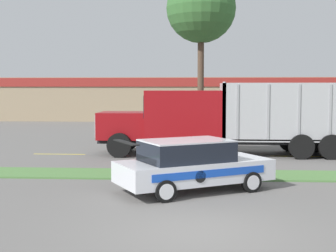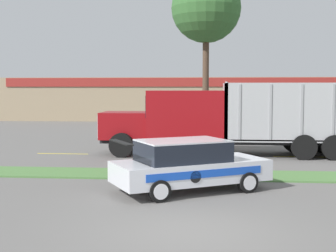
{
  "view_description": "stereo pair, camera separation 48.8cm",
  "coord_description": "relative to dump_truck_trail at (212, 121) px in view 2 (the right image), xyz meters",
  "views": [
    {
      "loc": [
        -0.01,
        -9.73,
        2.98
      ],
      "look_at": [
        -1.1,
        7.55,
        1.62
      ],
      "focal_mm": 50.0,
      "sensor_mm": 36.0,
      "label": 1
    },
    {
      "loc": [
        0.48,
        -9.69,
        2.98
      ],
      "look_at": [
        -1.1,
        7.55,
        1.62
      ],
      "focal_mm": 50.0,
      "sensor_mm": 36.0,
      "label": 2
    }
  ],
  "objects": [
    {
      "name": "centre_line_4",
      "position": [
        -1.51,
        -0.35,
        -1.55
      ],
      "size": [
        2.4,
        0.14,
        0.01
      ],
      "primitive_type": "cube",
      "color": "yellow",
      "rests_on": "ground_plane"
    },
    {
      "name": "dump_truck_trail",
      "position": [
        0.0,
        0.0,
        0.0
      ],
      "size": [
        12.11,
        2.74,
        3.31
      ],
      "color": "black",
      "rests_on": "ground_plane"
    },
    {
      "name": "store_building_backdrop",
      "position": [
        -1.4,
        27.09,
        0.49
      ],
      "size": [
        37.46,
        12.1,
        4.08
      ],
      "color": "#9E896B",
      "rests_on": "ground_plane"
    },
    {
      "name": "centre_line_3",
      "position": [
        -6.91,
        -0.35,
        -1.55
      ],
      "size": [
        2.4,
        0.14,
        0.01
      ],
      "primitive_type": "cube",
      "color": "yellow",
      "rests_on": "ground_plane"
    },
    {
      "name": "grass_verge",
      "position": [
        -0.56,
        -5.3,
        -1.53
      ],
      "size": [
        120.0,
        1.89,
        0.06
      ],
      "primitive_type": "cube",
      "color": "#517F42",
      "rests_on": "ground_plane"
    },
    {
      "name": "rally_car",
      "position": [
        -0.73,
        -7.79,
        -0.77
      ],
      "size": [
        4.83,
        3.86,
        1.56
      ],
      "color": "silver",
      "rests_on": "ground_plane"
    },
    {
      "name": "ground_plane",
      "position": [
        -0.56,
        -11.62,
        -1.56
      ],
      "size": [
        600.0,
        600.0,
        0.0
      ],
      "primitive_type": "plane",
      "color": "slate"
    },
    {
      "name": "centre_line_5",
      "position": [
        3.89,
        -0.35,
        -1.55
      ],
      "size": [
        2.4,
        0.14,
        0.01
      ],
      "primitive_type": "cube",
      "color": "yellow",
      "rests_on": "ground_plane"
    },
    {
      "name": "tree_behind_left",
      "position": [
        -0.39,
        6.31,
        6.51
      ],
      "size": [
        4.05,
        4.05,
        10.74
      ],
      "color": "brown",
      "rests_on": "ground_plane"
    }
  ]
}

